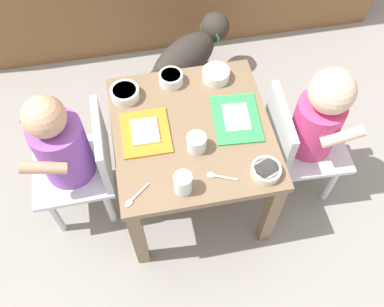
{
  "coord_description": "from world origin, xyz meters",
  "views": [
    {
      "loc": [
        -0.16,
        -0.81,
        1.56
      ],
      "look_at": [
        0.0,
        0.0,
        0.28
      ],
      "focal_mm": 39.25,
      "sensor_mm": 36.0,
      "label": 1
    }
  ],
  "objects_px": {
    "dining_table": "(192,142)",
    "spoon_by_left_tray": "(219,176)",
    "water_cup_right": "(196,144)",
    "dog": "(190,54)",
    "food_tray_left": "(145,132)",
    "veggie_bowl_near": "(216,74)",
    "veggie_bowl_far": "(266,170)",
    "cereal_bowl_right_side": "(171,78)",
    "water_cup_left": "(183,184)",
    "seated_child_left": "(66,149)",
    "food_tray_right": "(236,118)",
    "cereal_bowl_left_side": "(125,93)",
    "seated_child_right": "(314,122)",
    "spoon_by_right_tray": "(135,197)"
  },
  "relations": [
    {
      "from": "food_tray_right",
      "to": "cereal_bowl_right_side",
      "type": "distance_m",
      "value": 0.28
    },
    {
      "from": "seated_child_left",
      "to": "water_cup_left",
      "type": "bearing_deg",
      "value": -34.57
    },
    {
      "from": "water_cup_right",
      "to": "cereal_bowl_left_side",
      "type": "xyz_separation_m",
      "value": [
        -0.2,
        0.26,
        -0.0
      ]
    },
    {
      "from": "seated_child_left",
      "to": "cereal_bowl_left_side",
      "type": "bearing_deg",
      "value": 34.48
    },
    {
      "from": "seated_child_left",
      "to": "food_tray_right",
      "type": "xyz_separation_m",
      "value": [
        0.58,
        -0.02,
        0.05
      ]
    },
    {
      "from": "water_cup_right",
      "to": "dog",
      "type": "bearing_deg",
      "value": 81.09
    },
    {
      "from": "water_cup_left",
      "to": "seated_child_right",
      "type": "bearing_deg",
      "value": 20.85
    },
    {
      "from": "veggie_bowl_near",
      "to": "spoon_by_left_tray",
      "type": "distance_m",
      "value": 0.41
    },
    {
      "from": "veggie_bowl_far",
      "to": "cereal_bowl_right_side",
      "type": "relative_size",
      "value": 1.09
    },
    {
      "from": "food_tray_right",
      "to": "cereal_bowl_right_side",
      "type": "relative_size",
      "value": 2.54
    },
    {
      "from": "dog",
      "to": "veggie_bowl_near",
      "type": "relative_size",
      "value": 4.46
    },
    {
      "from": "food_tray_right",
      "to": "water_cup_right",
      "type": "distance_m",
      "value": 0.18
    },
    {
      "from": "veggie_bowl_near",
      "to": "spoon_by_left_tray",
      "type": "relative_size",
      "value": 1.01
    },
    {
      "from": "food_tray_left",
      "to": "seated_child_right",
      "type": "bearing_deg",
      "value": -3.96
    },
    {
      "from": "water_cup_left",
      "to": "spoon_by_left_tray",
      "type": "relative_size",
      "value": 0.76
    },
    {
      "from": "food_tray_left",
      "to": "water_cup_left",
      "type": "height_order",
      "value": "water_cup_left"
    },
    {
      "from": "cereal_bowl_right_side",
      "to": "spoon_by_left_tray",
      "type": "bearing_deg",
      "value": -78.93
    },
    {
      "from": "seated_child_right",
      "to": "cereal_bowl_right_side",
      "type": "distance_m",
      "value": 0.53
    },
    {
      "from": "veggie_bowl_near",
      "to": "cereal_bowl_left_side",
      "type": "distance_m",
      "value": 0.33
    },
    {
      "from": "food_tray_left",
      "to": "veggie_bowl_near",
      "type": "height_order",
      "value": "veggie_bowl_near"
    },
    {
      "from": "water_cup_left",
      "to": "veggie_bowl_near",
      "type": "relative_size",
      "value": 0.75
    },
    {
      "from": "seated_child_left",
      "to": "food_tray_right",
      "type": "bearing_deg",
      "value": -1.64
    },
    {
      "from": "dog",
      "to": "spoon_by_right_tray",
      "type": "distance_m",
      "value": 0.88
    },
    {
      "from": "dining_table",
      "to": "water_cup_left",
      "type": "distance_m",
      "value": 0.25
    },
    {
      "from": "cereal_bowl_right_side",
      "to": "food_tray_left",
      "type": "bearing_deg",
      "value": -120.1
    },
    {
      "from": "water_cup_right",
      "to": "veggie_bowl_near",
      "type": "bearing_deg",
      "value": 65.51
    },
    {
      "from": "seated_child_left",
      "to": "veggie_bowl_far",
      "type": "distance_m",
      "value": 0.66
    },
    {
      "from": "dog",
      "to": "water_cup_right",
      "type": "xyz_separation_m",
      "value": [
        -0.1,
        -0.65,
        0.24
      ]
    },
    {
      "from": "food_tray_right",
      "to": "spoon_by_left_tray",
      "type": "height_order",
      "value": "food_tray_right"
    },
    {
      "from": "spoon_by_left_tray",
      "to": "spoon_by_right_tray",
      "type": "distance_m",
      "value": 0.26
    },
    {
      "from": "seated_child_right",
      "to": "water_cup_left",
      "type": "height_order",
      "value": "seated_child_right"
    },
    {
      "from": "seated_child_right",
      "to": "spoon_by_left_tray",
      "type": "xyz_separation_m",
      "value": [
        -0.38,
        -0.17,
        0.04
      ]
    },
    {
      "from": "seated_child_left",
      "to": "veggie_bowl_far",
      "type": "bearing_deg",
      "value": -21.16
    },
    {
      "from": "water_cup_right",
      "to": "spoon_by_left_tray",
      "type": "distance_m",
      "value": 0.13
    },
    {
      "from": "dog",
      "to": "water_cup_left",
      "type": "relative_size",
      "value": 5.91
    },
    {
      "from": "dining_table",
      "to": "water_cup_right",
      "type": "relative_size",
      "value": 8.77
    },
    {
      "from": "seated_child_left",
      "to": "seated_child_right",
      "type": "height_order",
      "value": "seated_child_left"
    },
    {
      "from": "water_cup_right",
      "to": "cereal_bowl_right_side",
      "type": "relative_size",
      "value": 0.74
    },
    {
      "from": "spoon_by_left_tray",
      "to": "seated_child_right",
      "type": "bearing_deg",
      "value": 23.8
    },
    {
      "from": "food_tray_left",
      "to": "veggie_bowl_near",
      "type": "distance_m",
      "value": 0.34
    },
    {
      "from": "cereal_bowl_right_side",
      "to": "spoon_by_left_tray",
      "type": "xyz_separation_m",
      "value": [
        0.08,
        -0.41,
        -0.02
      ]
    },
    {
      "from": "food_tray_right",
      "to": "veggie_bowl_far",
      "type": "relative_size",
      "value": 2.33
    },
    {
      "from": "food_tray_right",
      "to": "veggie_bowl_near",
      "type": "distance_m",
      "value": 0.2
    },
    {
      "from": "dining_table",
      "to": "water_cup_right",
      "type": "distance_m",
      "value": 0.13
    },
    {
      "from": "seated_child_left",
      "to": "spoon_by_left_tray",
      "type": "xyz_separation_m",
      "value": [
        0.47,
        -0.22,
        0.04
      ]
    },
    {
      "from": "dining_table",
      "to": "dog",
      "type": "xyz_separation_m",
      "value": [
        0.1,
        0.57,
        -0.14
      ]
    },
    {
      "from": "seated_child_left",
      "to": "dining_table",
      "type": "bearing_deg",
      "value": -3.79
    },
    {
      "from": "food_tray_left",
      "to": "spoon_by_right_tray",
      "type": "relative_size",
      "value": 2.21
    },
    {
      "from": "seated_child_right",
      "to": "cereal_bowl_right_side",
      "type": "xyz_separation_m",
      "value": [
        -0.46,
        0.25,
        0.05
      ]
    },
    {
      "from": "dining_table",
      "to": "spoon_by_left_tray",
      "type": "height_order",
      "value": "spoon_by_left_tray"
    }
  ]
}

